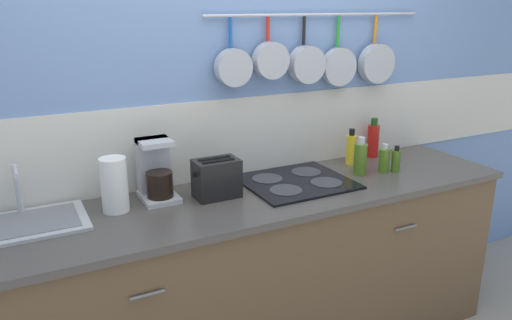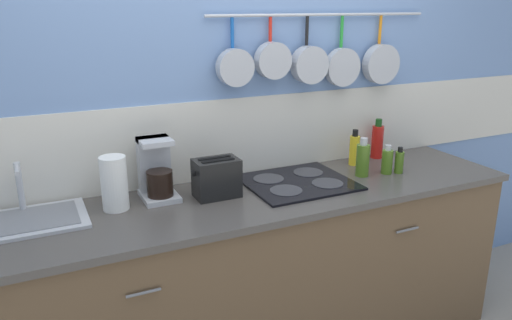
{
  "view_description": "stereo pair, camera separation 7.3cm",
  "coord_description": "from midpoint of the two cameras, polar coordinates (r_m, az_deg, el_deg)",
  "views": [
    {
      "loc": [
        -1.08,
        -2.04,
        1.84
      ],
      "look_at": [
        -0.03,
        0.0,
        1.12
      ],
      "focal_mm": 35.0,
      "sensor_mm": 36.0,
      "label": 1
    },
    {
      "loc": [
        -1.01,
        -2.07,
        1.84
      ],
      "look_at": [
        -0.03,
        0.0,
        1.12
      ],
      "focal_mm": 35.0,
      "sensor_mm": 36.0,
      "label": 2
    }
  ],
  "objects": [
    {
      "name": "wall_back",
      "position": [
        2.69,
        -3.6,
        5.37
      ],
      "size": [
        7.2,
        0.16,
        2.6
      ],
      "color": "#7293C6",
      "rests_on": "ground_plane"
    },
    {
      "name": "cabinet_base",
      "position": [
        2.69,
        -0.2,
        -13.64
      ],
      "size": [
        2.7,
        0.62,
        0.9
      ],
      "color": "brown",
      "rests_on": "ground_plane"
    },
    {
      "name": "countertop",
      "position": [
        2.48,
        -0.21,
        -4.31
      ],
      "size": [
        2.74,
        0.64,
        0.03
      ],
      "color": "#4C4742",
      "rests_on": "cabinet_base"
    },
    {
      "name": "sink_basin",
      "position": [
        2.36,
        -25.88,
        -6.39
      ],
      "size": [
        0.51,
        0.34,
        0.24
      ],
      "color": "#B7BABF",
      "rests_on": "countertop"
    },
    {
      "name": "paper_towel_roll",
      "position": [
        2.34,
        -16.76,
        -2.74
      ],
      "size": [
        0.12,
        0.12,
        0.25
      ],
      "color": "white",
      "rests_on": "countertop"
    },
    {
      "name": "coffee_maker",
      "position": [
        2.45,
        -12.21,
        -1.51
      ],
      "size": [
        0.17,
        0.21,
        0.29
      ],
      "color": "#B7BABF",
      "rests_on": "countertop"
    },
    {
      "name": "toaster",
      "position": [
        2.42,
        -5.39,
        -2.1
      ],
      "size": [
        0.23,
        0.14,
        0.19
      ],
      "color": "black",
      "rests_on": "countertop"
    },
    {
      "name": "cooktop",
      "position": [
        2.63,
        3.85,
        -2.48
      ],
      "size": [
        0.54,
        0.48,
        0.01
      ],
      "color": "black",
      "rests_on": "countertop"
    },
    {
      "name": "bottle_sesame_oil",
      "position": [
        2.77,
        11.09,
        0.19
      ],
      "size": [
        0.07,
        0.07,
        0.21
      ],
      "color": "#4C721E",
      "rests_on": "countertop"
    },
    {
      "name": "bottle_dish_soap",
      "position": [
        2.96,
        10.11,
        1.3
      ],
      "size": [
        0.06,
        0.06,
        0.21
      ],
      "color": "yellow",
      "rests_on": "countertop"
    },
    {
      "name": "bottle_hot_sauce",
      "position": [
        2.85,
        13.72,
        0.03
      ],
      "size": [
        0.06,
        0.06,
        0.16
      ],
      "color": "#4C721E",
      "rests_on": "countertop"
    },
    {
      "name": "bottle_olive_oil",
      "position": [
        2.88,
        15.0,
        -0.03
      ],
      "size": [
        0.05,
        0.05,
        0.15
      ],
      "color": "#4C721E",
      "rests_on": "countertop"
    },
    {
      "name": "bottle_vinegar",
      "position": [
        3.12,
        12.58,
        2.27
      ],
      "size": [
        0.07,
        0.07,
        0.24
      ],
      "color": "red",
      "rests_on": "countertop"
    }
  ]
}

